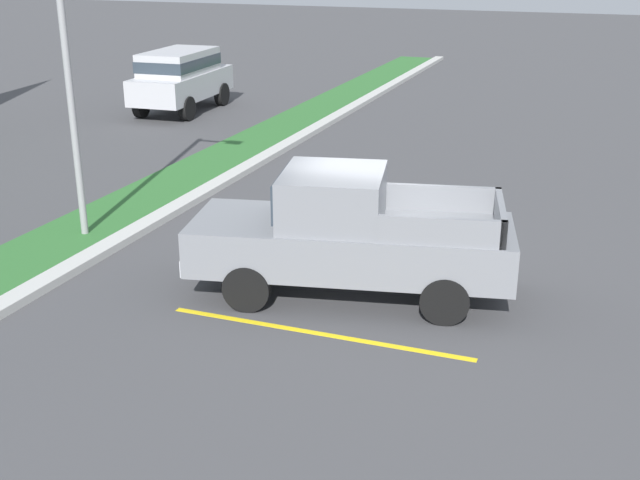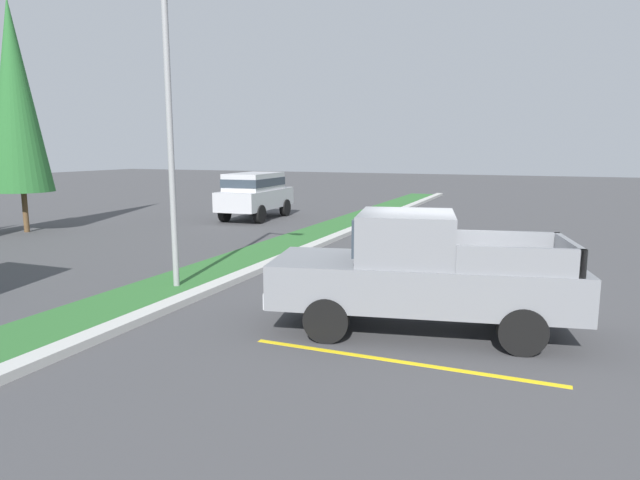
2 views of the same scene
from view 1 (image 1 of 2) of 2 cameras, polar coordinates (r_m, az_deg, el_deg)
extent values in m
plane|color=#424244|center=(14.34, 3.52, -2.32)|extent=(120.00, 120.00, 0.00)
cube|color=yellow|center=(12.15, -0.19, -6.62)|extent=(0.12, 4.80, 0.01)
cube|color=yellow|center=(14.83, 4.06, -1.52)|extent=(0.12, 4.80, 0.01)
cube|color=#B2B2AD|center=(16.37, -13.43, 0.35)|extent=(56.00, 0.40, 0.15)
cube|color=#2D662D|center=(17.00, -16.51, 0.65)|extent=(56.00, 1.80, 0.06)
cylinder|color=black|center=(12.81, -5.19, -3.38)|extent=(0.43, 0.80, 0.76)
cylinder|color=black|center=(14.34, -3.59, -0.69)|extent=(0.43, 0.80, 0.76)
cylinder|color=black|center=(12.47, 8.82, -4.22)|extent=(0.43, 0.80, 0.76)
cylinder|color=black|center=(14.04, 8.88, -1.37)|extent=(0.43, 0.80, 0.76)
cube|color=slate|center=(13.14, 2.20, -0.33)|extent=(2.92, 5.48, 0.76)
cube|color=slate|center=(12.91, 0.93, 3.07)|extent=(2.05, 1.93, 0.84)
cube|color=#2D3842|center=(13.03, -2.65, 3.43)|extent=(1.60, 0.39, 0.63)
cube|color=slate|center=(12.06, 8.63, 0.57)|extent=(0.49, 1.88, 0.44)
cube|color=slate|center=(13.67, 8.71, 2.94)|extent=(0.49, 1.88, 0.44)
cube|color=slate|center=(12.90, 12.67, 1.61)|extent=(1.78, 0.47, 0.44)
cube|color=silver|center=(13.72, -8.45, -0.69)|extent=(1.80, 0.53, 0.28)
cylinder|color=black|center=(30.32, -9.95, 10.31)|extent=(0.81, 0.30, 0.80)
cylinder|color=black|center=(29.59, -6.97, 10.22)|extent=(0.81, 0.30, 0.80)
cylinder|color=black|center=(27.90, -12.57, 9.28)|extent=(0.81, 0.30, 0.80)
cylinder|color=black|center=(27.11, -9.40, 9.17)|extent=(0.81, 0.30, 0.80)
cube|color=#B2B2B7|center=(28.63, -9.75, 10.80)|extent=(4.69, 2.09, 0.84)
cube|color=#B2B2B7|center=(28.38, -9.99, 12.34)|extent=(3.19, 1.85, 0.76)
cube|color=#2D3842|center=(28.38, -9.98, 12.30)|extent=(3.23, 1.89, 0.36)
cylinder|color=gray|center=(16.00, -17.44, 11.25)|extent=(0.14, 0.14, 6.48)
camera|label=2|loc=(3.85, -15.18, -17.64)|focal=30.80mm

